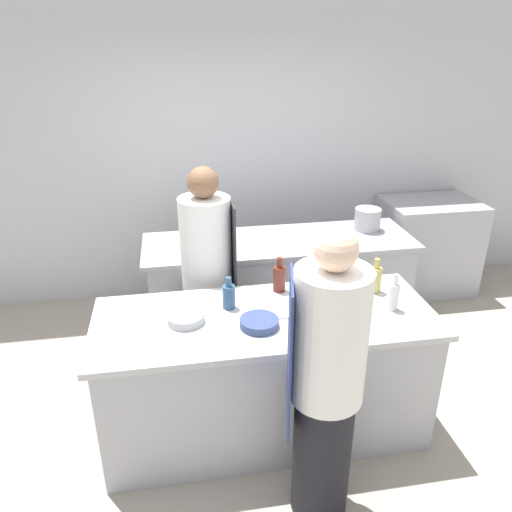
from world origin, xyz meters
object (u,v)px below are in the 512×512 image
Objects in this scene: chef_at_stove at (208,277)px; bowl_ceramic_blue at (259,323)px; bottle_cooking_oil at (394,296)px; bottle_vinegar at (229,296)px; chef_at_prep_near at (326,385)px; cup at (323,316)px; bottle_olive_oil at (375,279)px; bowl_mixing_large at (342,288)px; stockpot at (367,219)px; bowl_prep_small at (186,318)px; oven_range at (426,246)px; bottle_wine at (279,278)px.

chef_at_stove is 0.85m from bowl_ceramic_blue.
bottle_vinegar is at bearing 169.01° from bottle_cooking_oil.
bottle_vinegar is (0.09, -0.56, 0.14)m from chef_at_stove.
bowl_ceramic_blue is at bearing 36.32° from chef_at_prep_near.
bottle_vinegar is at bearing 152.90° from cup.
bowl_ceramic_blue is (-0.84, -0.30, -0.07)m from bottle_olive_oil.
bottle_cooking_oil is 0.87m from bowl_ceramic_blue.
bottle_cooking_oil reaches higher than bottle_olive_oil.
bottle_olive_oil reaches higher than bowl_mixing_large.
stockpot is at bearing 49.15° from bowl_ceramic_blue.
bowl_prep_small is at bearing -16.85° from chef_at_stove.
chef_at_prep_near reaches higher than bowl_ceramic_blue.
chef_at_stove reaches higher than bowl_ceramic_blue.
bottle_vinegar is 0.77m from bowl_mixing_large.
oven_range is 2.80m from bottle_vinegar.
cup is (0.14, 0.53, 0.08)m from chef_at_prep_near.
bottle_vinegar is 0.88× the size of bottle_cooking_oil.
bottle_vinegar is at bearing -144.29° from oven_range.
bowl_mixing_large is (-0.23, 0.01, -0.05)m from bottle_olive_oil.
bottle_vinegar is 0.30m from bowl_ceramic_blue.
cup is (-0.23, -0.33, 0.00)m from bowl_mixing_large.
cup is (0.39, -0.02, 0.02)m from bowl_ceramic_blue.
bottle_cooking_oil is at bearing -10.99° from bottle_vinegar.
bottle_wine is (-1.88, -1.44, 0.50)m from oven_range.
bowl_ceramic_blue is at bearing -176.25° from bottle_cooking_oil.
chef_at_stove reaches higher than bowl_prep_small.
oven_range is 0.57× the size of chef_at_stove.
stockpot is (0.84, 1.44, 0.05)m from cup.
bottle_vinegar is 0.95× the size of stockpot.
bowl_prep_small is (-0.28, -0.13, -0.06)m from bottle_vinegar.
bottle_vinegar is at bearing 120.50° from bowl_ceramic_blue.
chef_at_prep_near reaches higher than bottle_olive_oil.
bowl_mixing_large is at bearing -16.33° from bottle_wine.
bottle_olive_oil reaches higher than bowl_prep_small.
chef_at_prep_near is 0.60m from bowl_ceramic_blue.
cup is (0.54, -0.28, -0.04)m from bottle_vinegar.
cup is 1.66m from stockpot.
bowl_prep_small is (-1.30, 0.07, -0.07)m from bottle_cooking_oil.
bottle_wine is at bearing -142.51° from oven_range.
cup is at bearing -170.66° from bottle_cooking_oil.
chef_at_stove reaches higher than bowl_mixing_large.
bowl_prep_small is (-1.27, -0.17, -0.07)m from bottle_olive_oil.
bottle_wine reaches higher than bowl_mixing_large.
bottle_olive_oil is 0.99m from bottle_vinegar.
chef_at_prep_near is 7.60× the size of bowl_prep_small.
chef_at_stove is at bearing 154.74° from bottle_olive_oil.
bottle_vinegar is 0.92× the size of bowl_ceramic_blue.
oven_range is at bearing 51.45° from bottle_olive_oil.
bottle_wine is at bearing 150.62° from bottle_cooking_oil.
stockpot is (1.65, 1.29, 0.07)m from bowl_prep_small.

